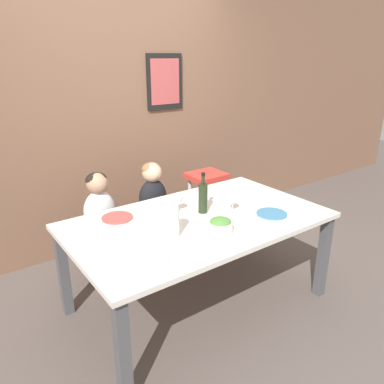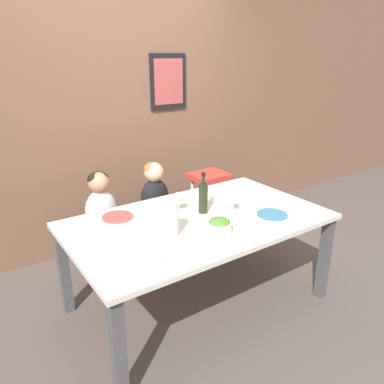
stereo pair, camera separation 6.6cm
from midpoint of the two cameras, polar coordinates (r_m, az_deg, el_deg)
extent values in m
plane|color=#564C47|center=(3.08, 0.29, -16.44)|extent=(14.00, 14.00, 0.00)
cube|color=brown|center=(3.69, -12.57, 12.12)|extent=(10.00, 0.06, 2.70)
cube|color=black|center=(3.89, -4.70, 16.41)|extent=(0.40, 0.02, 0.53)
cube|color=#B74C4C|center=(3.88, -4.60, 16.40)|extent=(0.33, 0.00, 0.44)
cube|color=silver|center=(2.72, 0.32, -4.39)|extent=(1.85, 1.09, 0.03)
cube|color=#4C4C51|center=(2.20, -11.41, -22.94)|extent=(0.07, 0.07, 0.69)
cube|color=#4C4C51|center=(3.15, 18.77, -9.27)|extent=(0.07, 0.07, 0.69)
cube|color=#4C4C51|center=(2.95, -19.61, -11.50)|extent=(0.07, 0.07, 0.69)
cube|color=#4C4C51|center=(3.72, 6.68, -3.67)|extent=(0.07, 0.07, 0.69)
cylinder|color=silver|center=(3.24, -15.15, -11.01)|extent=(0.04, 0.04, 0.40)
cylinder|color=silver|center=(3.32, -10.73, -9.76)|extent=(0.04, 0.04, 0.40)
cylinder|color=silver|center=(3.46, -16.83, -9.01)|extent=(0.04, 0.04, 0.40)
cylinder|color=silver|center=(3.54, -12.67, -7.90)|extent=(0.04, 0.04, 0.40)
cube|color=tan|center=(3.28, -14.17, -5.96)|extent=(0.41, 0.36, 0.05)
cylinder|color=silver|center=(3.41, -7.10, -8.68)|extent=(0.04, 0.04, 0.40)
cylinder|color=silver|center=(3.53, -3.22, -7.47)|extent=(0.04, 0.04, 0.40)
cylinder|color=silver|center=(3.63, -9.22, -6.95)|extent=(0.04, 0.04, 0.40)
cylinder|color=silver|center=(3.74, -5.50, -5.89)|extent=(0.04, 0.04, 0.40)
cube|color=tan|center=(3.48, -6.40, -3.92)|extent=(0.41, 0.36, 0.05)
cylinder|color=silver|center=(3.67, 1.27, -3.81)|extent=(0.04, 0.04, 0.69)
cylinder|color=silver|center=(3.80, 4.06, -2.97)|extent=(0.04, 0.04, 0.69)
cylinder|color=silver|center=(3.84, -0.82, -2.68)|extent=(0.04, 0.04, 0.69)
cylinder|color=silver|center=(3.97, 1.92, -1.92)|extent=(0.04, 0.04, 0.69)
cube|color=red|center=(3.69, 1.66, 2.49)|extent=(0.35, 0.31, 0.05)
ellipsoid|color=silver|center=(3.20, -14.47, -2.78)|extent=(0.27, 0.19, 0.35)
sphere|color=tan|center=(3.12, -14.85, 1.28)|extent=(0.18, 0.18, 0.18)
ellipsoid|color=black|center=(3.12, -14.97, 1.79)|extent=(0.17, 0.17, 0.12)
ellipsoid|color=black|center=(3.40, -6.53, -0.87)|extent=(0.27, 0.19, 0.35)
sphere|color=#D6AD89|center=(3.32, -6.69, 2.98)|extent=(0.18, 0.18, 0.18)
ellipsoid|color=olive|center=(3.33, -6.80, 3.46)|extent=(0.17, 0.17, 0.12)
cylinder|color=#232D19|center=(2.78, 1.00, -0.97)|extent=(0.07, 0.07, 0.22)
cylinder|color=#232D19|center=(2.72, 1.02, 2.08)|extent=(0.03, 0.03, 0.09)
cylinder|color=black|center=(2.71, 1.02, 2.74)|extent=(0.03, 0.03, 0.02)
cylinder|color=white|center=(2.41, -3.89, -4.24)|extent=(0.10, 0.10, 0.23)
cylinder|color=white|center=(2.85, 5.52, -2.91)|extent=(0.06, 0.06, 0.00)
cylinder|color=white|center=(2.83, 5.54, -2.26)|extent=(0.01, 0.01, 0.07)
ellipsoid|color=white|center=(2.81, 5.60, -0.84)|extent=(0.07, 0.07, 0.08)
cylinder|color=white|center=(2.83, -2.77, -2.94)|extent=(0.06, 0.06, 0.00)
cylinder|color=white|center=(2.82, -2.78, -2.29)|extent=(0.01, 0.01, 0.07)
ellipsoid|color=white|center=(2.79, -2.80, -0.87)|extent=(0.07, 0.07, 0.08)
cylinder|color=silver|center=(2.51, 3.58, -5.31)|extent=(0.17, 0.17, 0.07)
ellipsoid|color=#4C8438|center=(2.49, 3.60, -4.55)|extent=(0.14, 0.14, 0.05)
cylinder|color=silver|center=(2.23, -7.10, -9.75)|extent=(0.22, 0.22, 0.01)
cylinder|color=#D14C47|center=(2.77, -11.99, -3.85)|extent=(0.22, 0.22, 0.01)
cylinder|color=silver|center=(3.19, 5.68, -0.27)|extent=(0.22, 0.22, 0.01)
cylinder|color=teal|center=(2.83, 11.39, -3.27)|extent=(0.22, 0.22, 0.01)
camera|label=1|loc=(0.03, -90.70, -0.26)|focal=35.00mm
camera|label=2|loc=(0.03, 89.30, 0.26)|focal=35.00mm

